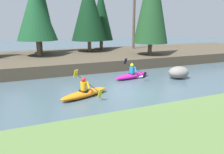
# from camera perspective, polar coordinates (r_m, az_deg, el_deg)

# --- Properties ---
(ground_plane) EXTENTS (90.00, 90.00, 0.00)m
(ground_plane) POSITION_cam_1_polar(r_m,az_deg,el_deg) (11.80, 4.80, -3.59)
(ground_plane) COLOR #425660
(riverbank_far) EXTENTS (44.00, 9.83, 0.83)m
(riverbank_far) POSITION_cam_1_polar(r_m,az_deg,el_deg) (20.42, -7.93, 4.84)
(riverbank_far) COLOR #4C4233
(riverbank_far) RESTS_ON ground
(conifer_tree_left) EXTENTS (3.35, 3.35, 6.09)m
(conifer_tree_left) POSITION_cam_1_polar(r_m,az_deg,el_deg) (19.92, -19.29, 15.87)
(conifer_tree_left) COLOR brown
(conifer_tree_left) RESTS_ON riverbank_far
(conifer_tree_centre) EXTENTS (3.50, 3.50, 7.07)m
(conifer_tree_centre) POSITION_cam_1_polar(r_m,az_deg,el_deg) (22.35, -6.13, 17.15)
(conifer_tree_centre) COLOR #7A664C
(conifer_tree_centre) RESTS_ON riverbank_far
(conifer_tree_mid_right) EXTENTS (2.57, 2.57, 6.40)m
(conifer_tree_mid_right) POSITION_cam_1_polar(r_m,az_deg,el_deg) (24.30, -2.90, 15.99)
(conifer_tree_mid_right) COLOR #7A664C
(conifer_tree_mid_right) RESTS_ON riverbank_far
(bare_tree_mid_downstream) EXTENTS (4.34, 4.29, 7.94)m
(bare_tree_mid_downstream) POSITION_cam_1_polar(r_m,az_deg,el_deg) (24.94, 5.76, 16.03)
(bare_tree_mid_downstream) COLOR brown
(bare_tree_mid_downstream) RESTS_ON riverbank_far
(kayaker_lead) EXTENTS (2.79, 2.06, 1.20)m
(kayaker_lead) POSITION_cam_1_polar(r_m,az_deg,el_deg) (14.52, 5.68, 0.48)
(kayaker_lead) COLOR #C61999
(kayaker_lead) RESTS_ON ground
(kayaker_middle) EXTENTS (2.74, 1.99, 1.20)m
(kayaker_middle) POSITION_cam_1_polar(r_m,az_deg,el_deg) (10.80, -7.07, -4.05)
(kayaker_middle) COLOR orange
(kayaker_middle) RESTS_ON ground
(boulder_midstream) EXTENTS (1.41, 1.11, 0.80)m
(boulder_midstream) POSITION_cam_1_polar(r_m,az_deg,el_deg) (15.01, 17.00, 1.16)
(boulder_midstream) COLOR gray
(boulder_midstream) RESTS_ON ground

